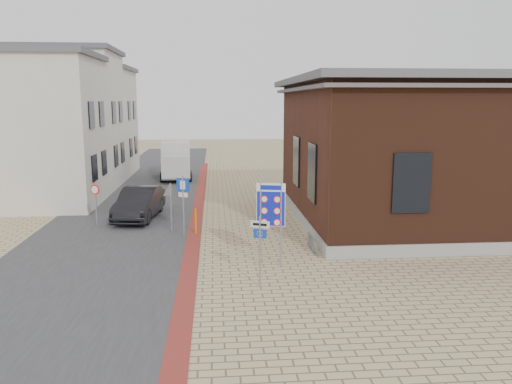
{
  "coord_description": "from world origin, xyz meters",
  "views": [
    {
      "loc": [
        -1.07,
        -16.23,
        5.71
      ],
      "look_at": [
        0.53,
        2.93,
        2.2
      ],
      "focal_mm": 35.0,
      "sensor_mm": 36.0,
      "label": 1
    }
  ],
  "objects": [
    {
      "name": "townhouse_near",
      "position": [
        -10.99,
        12.0,
        4.17
      ],
      "size": [
        7.4,
        6.4,
        8.3
      ],
      "color": "beige",
      "rests_on": "ground"
    },
    {
      "name": "speed_sign",
      "position": [
        -6.5,
        6.59,
        1.3
      ],
      "size": [
        0.44,
        0.21,
        1.99
      ],
      "rotation": [
        0.0,
        0.0,
        -0.41
      ],
      "color": "gray",
      "rests_on": "ground"
    },
    {
      "name": "bike_rack",
      "position": [
        2.65,
        2.2,
        0.26
      ],
      "size": [
        0.08,
        1.8,
        0.6
      ],
      "color": "slate",
      "rests_on": "ground"
    },
    {
      "name": "brick_building",
      "position": [
        8.99,
        7.0,
        3.49
      ],
      "size": [
        13.0,
        13.0,
        6.8
      ],
      "color": "gray",
      "rests_on": "ground"
    },
    {
      "name": "border_sign",
      "position": [
        0.84,
        0.5,
        2.12
      ],
      "size": [
        0.99,
        0.27,
        2.95
      ],
      "rotation": [
        0.0,
        0.0,
        -0.23
      ],
      "color": "gray",
      "rests_on": "ground"
    },
    {
      "name": "curb_strip",
      "position": [
        -2.0,
        10.0,
        0.01
      ],
      "size": [
        0.6,
        40.0,
        0.02
      ],
      "primitive_type": "cube",
      "color": "maroon",
      "rests_on": "ground"
    },
    {
      "name": "bollard",
      "position": [
        -1.93,
        5.0,
        0.56
      ],
      "size": [
        0.13,
        0.13,
        1.12
      ],
      "primitive_type": "cylinder",
      "rotation": [
        0.0,
        0.0,
        0.35
      ],
      "color": "orange",
      "rests_on": "ground"
    },
    {
      "name": "parking_sign",
      "position": [
        -2.41,
        4.5,
        1.8
      ],
      "size": [
        0.54,
        0.27,
        2.63
      ],
      "rotation": [
        0.0,
        0.0,
        -0.42
      ],
      "color": "gray",
      "rests_on": "ground"
    },
    {
      "name": "townhouse_mid",
      "position": [
        -10.99,
        18.0,
        4.57
      ],
      "size": [
        7.4,
        6.4,
        9.1
      ],
      "color": "beige",
      "rests_on": "ground"
    },
    {
      "name": "townhouse_far",
      "position": [
        -10.99,
        24.0,
        4.17
      ],
      "size": [
        7.4,
        6.4,
        8.3
      ],
      "color": "beige",
      "rests_on": "ground"
    },
    {
      "name": "yield_sign",
      "position": [
        -3.01,
        5.38,
        1.64
      ],
      "size": [
        0.77,
        0.1,
        2.17
      ],
      "rotation": [
        0.0,
        0.0,
        -0.05
      ],
      "color": "gray",
      "rests_on": "ground"
    },
    {
      "name": "essen_sign",
      "position": [
        0.28,
        -1.5,
        1.47
      ],
      "size": [
        0.57,
        0.27,
        2.25
      ],
      "rotation": [
        0.0,
        0.0,
        -0.39
      ],
      "color": "gray",
      "rests_on": "ground"
    },
    {
      "name": "sedan",
      "position": [
        -4.8,
        8.19,
        0.77
      ],
      "size": [
        2.12,
        4.79,
        1.53
      ],
      "primitive_type": "imported",
      "rotation": [
        0.0,
        0.0,
        -0.11
      ],
      "color": "black",
      "rests_on": "ground"
    },
    {
      "name": "ground",
      "position": [
        0.0,
        0.0,
        0.0
      ],
      "size": [
        120.0,
        120.0,
        0.0
      ],
      "primitive_type": "plane",
      "color": "tan",
      "rests_on": "ground"
    },
    {
      "name": "road_strip",
      "position": [
        -5.5,
        15.0,
        0.01
      ],
      "size": [
        7.0,
        60.0,
        0.02
      ],
      "primitive_type": "cube",
      "color": "#38383A",
      "rests_on": "ground"
    },
    {
      "name": "box_truck",
      "position": [
        -3.95,
        21.01,
        1.39
      ],
      "size": [
        2.47,
        5.26,
        2.68
      ],
      "rotation": [
        0.0,
        0.0,
        0.07
      ],
      "color": "slate",
      "rests_on": "ground"
    }
  ]
}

